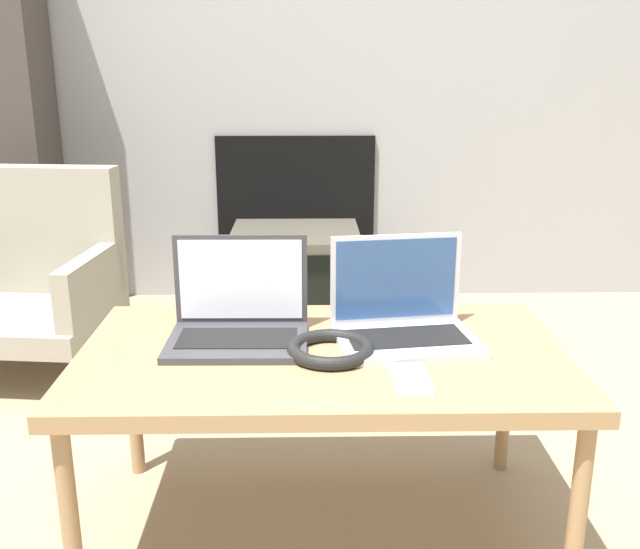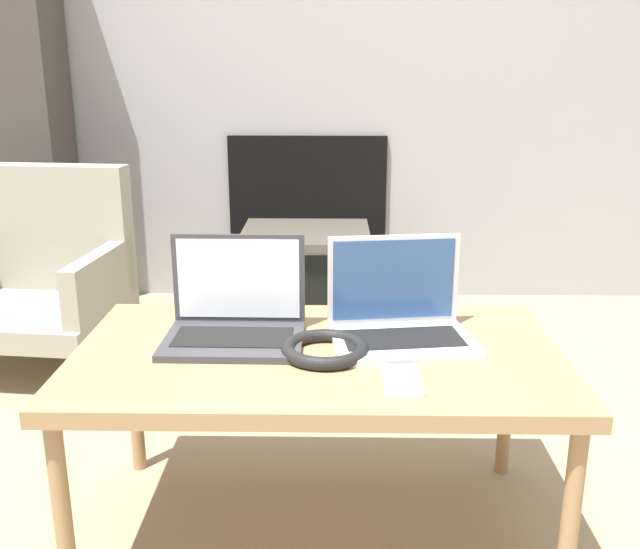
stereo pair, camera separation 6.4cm
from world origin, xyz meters
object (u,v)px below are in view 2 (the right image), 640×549
(headphones, at_px, (325,349))
(laptop_left, at_px, (236,317))
(tv, at_px, (306,273))
(phone, at_px, (402,380))
(laptop_right, at_px, (399,318))
(armchair, at_px, (39,271))

(headphones, bearing_deg, laptop_left, 153.66)
(laptop_left, distance_m, tv, 1.50)
(headphones, xyz_separation_m, tv, (-0.10, 1.56, -0.29))
(laptop_left, height_order, tv, laptop_left)
(headphones, bearing_deg, phone, -40.27)
(laptop_right, xyz_separation_m, armchair, (-1.22, 0.95, -0.17))
(headphones, bearing_deg, tv, 93.69)
(laptop_right, xyz_separation_m, phone, (-0.01, -0.23, -0.05))
(phone, xyz_separation_m, armchair, (-1.21, 1.18, -0.12))
(phone, bearing_deg, laptop_right, 86.77)
(laptop_right, xyz_separation_m, headphones, (-0.17, -0.10, -0.04))
(laptop_left, bearing_deg, armchair, 132.55)
(phone, bearing_deg, headphones, 139.73)
(phone, xyz_separation_m, tv, (-0.26, 1.69, -0.28))
(headphones, bearing_deg, armchair, 135.10)
(laptop_left, xyz_separation_m, laptop_right, (0.37, -0.00, 0.00))
(armchair, bearing_deg, headphones, -39.11)
(headphones, height_order, armchair, armchair)
(armchair, bearing_deg, laptop_right, -32.06)
(laptop_left, relative_size, armchair, 0.44)
(phone, height_order, armchair, armchair)
(headphones, distance_m, armchair, 1.50)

